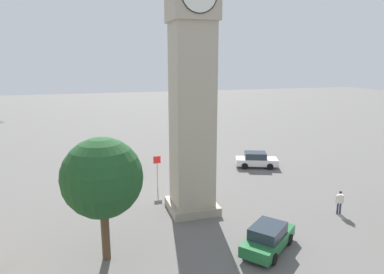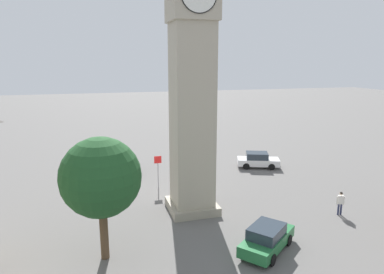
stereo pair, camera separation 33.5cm
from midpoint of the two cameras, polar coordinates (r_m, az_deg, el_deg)
name	(u,v)px [view 2 (the right image)]	position (r m, az deg, el deg)	size (l,w,h in m)	color
ground_plane	(192,210)	(25.10, 0.39, -12.01)	(200.00, 200.00, 0.00)	#605E5B
clock_tower	(192,14)	(23.07, 0.44, 19.72)	(3.98, 3.98, 22.71)	gray
car_blue_kerb	(120,166)	(33.16, -11.58, -4.73)	(2.74, 4.43, 1.53)	black
car_silver_kerb	(258,160)	(35.07, 11.16, -3.77)	(4.46, 3.04, 1.53)	white
car_red_corner	(267,238)	(20.38, 12.84, -16.05)	(4.27, 3.90, 1.53)	#236B38
pedestrian	(340,201)	(26.10, 23.77, -9.73)	(0.54, 0.32, 1.69)	#2D3351
tree	(101,178)	(18.27, -14.41, -6.55)	(4.20, 4.20, 6.68)	brown
road_sign	(158,167)	(28.56, -5.34, -4.93)	(0.60, 0.07, 2.80)	gray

